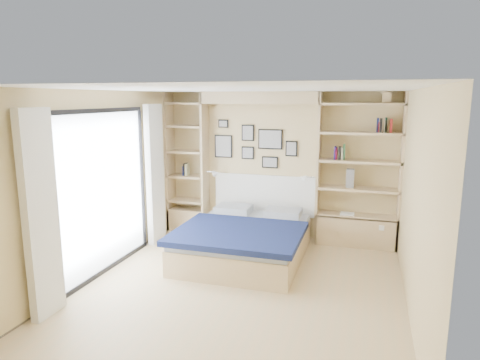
% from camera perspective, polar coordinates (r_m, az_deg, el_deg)
% --- Properties ---
extents(ground, '(4.50, 4.50, 0.00)m').
position_cam_1_polar(ground, '(5.68, 0.24, -14.05)').
color(ground, tan).
rests_on(ground, ground).
extents(room_shell, '(4.50, 4.50, 4.50)m').
position_cam_1_polar(room_shell, '(6.85, 0.76, -0.21)').
color(room_shell, '#CEB57C').
rests_on(room_shell, ground).
extents(bed, '(1.80, 2.33, 1.07)m').
position_cam_1_polar(bed, '(6.56, 0.74, -7.90)').
color(bed, '#D7B787').
rests_on(bed, ground).
extents(photo_gallery, '(1.48, 0.02, 0.82)m').
position_cam_1_polar(photo_gallery, '(7.46, 1.77, 4.79)').
color(photo_gallery, black).
rests_on(photo_gallery, ground).
extents(reading_lamps, '(1.92, 0.12, 0.15)m').
position_cam_1_polar(reading_lamps, '(7.28, 2.45, 0.63)').
color(reading_lamps, silver).
rests_on(reading_lamps, ground).
extents(shelf_decor, '(3.51, 0.23, 2.03)m').
position_cam_1_polar(shelf_decor, '(7.06, 13.66, 4.86)').
color(shelf_decor, maroon).
rests_on(shelf_decor, ground).
extents(deck, '(3.20, 4.00, 0.05)m').
position_cam_1_polar(deck, '(7.47, -27.67, -9.12)').
color(deck, brown).
rests_on(deck, ground).
extents(deck_chair, '(0.67, 0.83, 0.73)m').
position_cam_1_polar(deck_chair, '(8.21, -24.97, -4.60)').
color(deck_chair, tan).
rests_on(deck_chair, ground).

